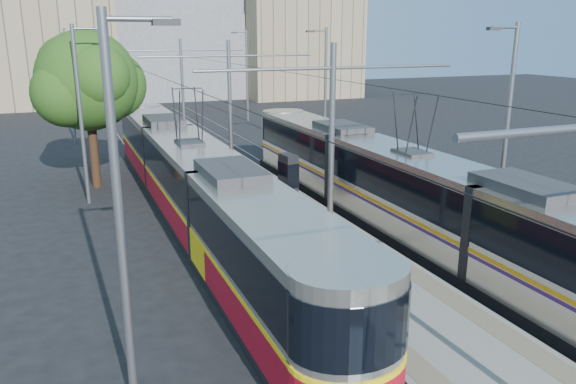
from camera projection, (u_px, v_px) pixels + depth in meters
name	position (u px, v px, depth m)	size (l,w,h in m)	color
ground	(485.00, 378.00, 12.75)	(160.00, 160.00, 0.00)	black
platform	(249.00, 189.00, 27.87)	(4.00, 50.00, 0.30)	gray
tactile_strip_left	(221.00, 189.00, 27.31)	(0.70, 50.00, 0.01)	gray
tactile_strip_right	(276.00, 183.00, 28.36)	(0.70, 50.00, 0.01)	gray
rails	(249.00, 192.00, 27.91)	(8.71, 70.00, 0.03)	gray
tram_left	(192.00, 182.00, 23.10)	(2.43, 29.22, 5.50)	black
tram_right	(410.00, 191.00, 21.16)	(2.43, 28.00, 5.50)	black
catenary	(268.00, 107.00, 24.16)	(9.20, 70.00, 7.00)	slate
street_lamps	(225.00, 99.00, 30.36)	(15.18, 38.22, 8.00)	slate
shelter	(288.00, 176.00, 25.25)	(0.69, 1.01, 2.11)	black
tree	(94.00, 82.00, 27.71)	(5.39, 4.98, 7.83)	#382314
building_left	(36.00, 44.00, 60.87)	(16.32, 12.24, 13.13)	#9B8969
building_centre	(175.00, 26.00, 69.68)	(18.36, 14.28, 17.36)	gray
building_right	(297.00, 45.00, 70.04)	(14.28, 10.20, 12.64)	#9B8969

